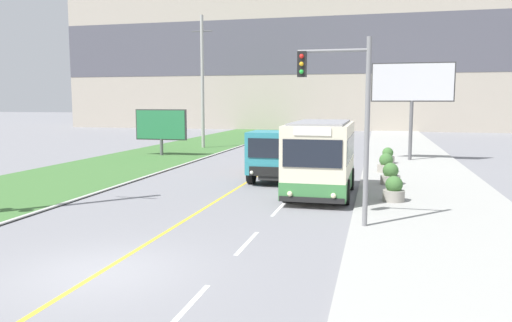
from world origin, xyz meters
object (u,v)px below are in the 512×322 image
utility_pole_far (202,82)px  planter_round_far (388,156)px  city_bus (321,159)px  dump_truck (278,156)px  planter_round_third (386,164)px  billboard_large (412,86)px  planter_round_near (394,190)px  planter_round_second (390,175)px  traffic_light_mast (347,108)px  billboard_small (161,125)px

utility_pole_far → planter_round_far: (15.35, -8.11, -5.15)m
city_bus → dump_truck: bearing=125.6°
dump_truck → planter_round_third: 6.68m
utility_pole_far → planter_round_third: utility_pole_far is taller
planter_round_third → planter_round_far: planter_round_third is taller
planter_round_far → billboard_large: bearing=57.5°
city_bus → planter_round_near: 3.31m
billboard_large → planter_round_second: billboard_large is taller
billboard_large → city_bus: bearing=-107.8°
traffic_light_mast → billboard_small: bearing=128.7°
billboard_large → planter_round_third: billboard_large is taller
planter_round_near → planter_round_third: bearing=91.3°
traffic_light_mast → planter_round_second: 9.20m
traffic_light_mast → billboard_small: size_ratio=1.51×
billboard_small → planter_round_third: bearing=-19.3°
utility_pole_far → billboard_large: utility_pole_far is taller
planter_round_far → dump_truck: bearing=-124.3°
planter_round_second → planter_round_third: bearing=92.0°
dump_truck → billboard_small: (-10.73, 9.57, 0.96)m
billboard_large → planter_round_second: (-1.50, -10.66, -4.51)m
planter_round_second → planter_round_third: planter_round_third is taller
utility_pole_far → planter_round_third: 20.19m
city_bus → planter_round_near: city_bus is taller
planter_round_near → planter_round_far: size_ratio=1.00×
planter_round_near → city_bus: bearing=163.9°
traffic_light_mast → planter_round_far: 17.17m
dump_truck → planter_round_far: bearing=55.7°
billboard_large → planter_round_near: billboard_large is taller
city_bus → planter_round_third: (2.82, 7.45, -1.06)m
billboard_large → planter_round_third: 8.08m
billboard_small → planter_round_third: 17.13m
utility_pole_far → planter_round_second: size_ratio=10.88×
utility_pole_far → planter_round_far: size_ratio=11.03×
city_bus → billboard_large: size_ratio=0.89×
planter_round_third → planter_round_far: 4.16m
planter_round_third → traffic_light_mast: bearing=-96.6°
billboard_large → billboard_small: 17.97m
planter_round_far → planter_round_third: bearing=-92.2°
dump_truck → traffic_light_mast: bearing=-65.9°
city_bus → utility_pole_far: (-12.36, 19.72, 4.07)m
traffic_light_mast → planter_round_near: bearing=68.9°
planter_round_near → utility_pole_far: bearing=126.7°
billboard_large → billboard_small: billboard_large is taller
city_bus → dump_truck: 4.35m
billboard_large → planter_round_near: bearing=-95.7°
traffic_light_mast → planter_round_far: bearing=84.5°
billboard_large → utility_pole_far: bearing=161.1°
billboard_small → planter_round_second: billboard_small is taller
dump_truck → planter_round_second: 5.56m
utility_pole_far → planter_round_near: (15.37, -20.59, -5.15)m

